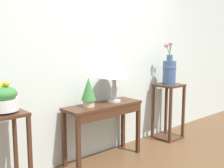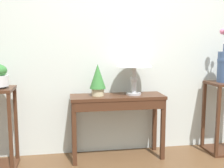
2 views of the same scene
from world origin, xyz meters
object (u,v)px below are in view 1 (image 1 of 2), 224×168
object	(u,v)px
planter_bowl_wide_left	(3,98)
flower_vase_tall_right	(169,70)
console_table	(104,114)
table_lamp	(114,70)
pedestal_stand_right	(168,111)
potted_plant_on_console	(89,91)
pedestal_stand_left	(6,156)

from	to	relation	value
planter_bowl_wide_left	flower_vase_tall_right	size ratio (longest dim) A/B	0.48
flower_vase_tall_right	console_table	bearing A→B (deg)	179.26
table_lamp	pedestal_stand_right	world-z (taller)	table_lamp
potted_plant_on_console	pedestal_stand_left	bearing A→B (deg)	-175.58
planter_bowl_wide_left	pedestal_stand_right	distance (m)	2.63
pedestal_stand_right	flower_vase_tall_right	size ratio (longest dim) A/B	1.33
potted_plant_on_console	flower_vase_tall_right	bearing A→B (deg)	-1.76
pedestal_stand_left	planter_bowl_wide_left	xyz separation A→B (m)	(-0.00, -0.00, 0.56)
console_table	pedestal_stand_left	xyz separation A→B (m)	(-1.28, -0.05, -0.18)
pedestal_stand_left	planter_bowl_wide_left	world-z (taller)	planter_bowl_wide_left
flower_vase_tall_right	planter_bowl_wide_left	bearing A→B (deg)	-179.19
console_table	pedestal_stand_right	distance (m)	1.30
potted_plant_on_console	pedestal_stand_left	xyz separation A→B (m)	(-1.06, -0.08, -0.49)
console_table	flower_vase_tall_right	distance (m)	1.37
pedestal_stand_right	table_lamp	bearing A→B (deg)	177.98
table_lamp	potted_plant_on_console	size ratio (longest dim) A/B	1.59
flower_vase_tall_right	pedestal_stand_left	bearing A→B (deg)	-179.20
console_table	table_lamp	xyz separation A→B (m)	(0.19, 0.02, 0.54)
potted_plant_on_console	pedestal_stand_right	distance (m)	1.58
table_lamp	potted_plant_on_console	bearing A→B (deg)	178.88
table_lamp	pedestal_stand_left	size ratio (longest dim) A/B	0.65
planter_bowl_wide_left	pedestal_stand_right	size ratio (longest dim) A/B	0.36
console_table	planter_bowl_wide_left	world-z (taller)	planter_bowl_wide_left
console_table	flower_vase_tall_right	size ratio (longest dim) A/B	1.63
table_lamp	pedestal_stand_left	xyz separation A→B (m)	(-1.47, -0.07, -0.72)
console_table	flower_vase_tall_right	xyz separation A→B (m)	(1.28, -0.02, 0.47)
console_table	potted_plant_on_console	bearing A→B (deg)	172.34
pedestal_stand_right	potted_plant_on_console	bearing A→B (deg)	178.23
potted_plant_on_console	table_lamp	bearing A→B (deg)	-1.12
pedestal_stand_right	console_table	bearing A→B (deg)	179.24
pedestal_stand_left	planter_bowl_wide_left	size ratio (longest dim) A/B	2.80
pedestal_stand_left	pedestal_stand_right	size ratio (longest dim) A/B	1.00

